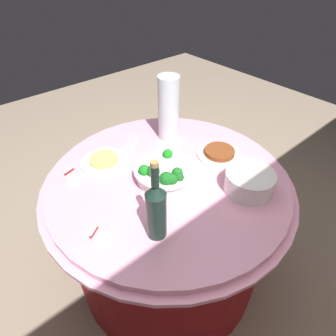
% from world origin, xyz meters
% --- Properties ---
extents(ground_plane, '(6.00, 6.00, 0.00)m').
position_xyz_m(ground_plane, '(0.00, 0.00, 0.00)').
color(ground_plane, gray).
extents(buffet_table, '(1.16, 1.16, 0.74)m').
position_xyz_m(buffet_table, '(0.00, 0.00, 0.38)').
color(buffet_table, maroon).
rests_on(buffet_table, ground_plane).
extents(broccoli_bowl, '(0.28, 0.28, 0.11)m').
position_xyz_m(broccoli_bowl, '(0.03, 0.01, 0.78)').
color(broccoli_bowl, white).
rests_on(broccoli_bowl, buffet_table).
extents(plate_stack, '(0.21, 0.21, 0.09)m').
position_xyz_m(plate_stack, '(-0.21, 0.29, 0.79)').
color(plate_stack, white).
rests_on(plate_stack, buffet_table).
extents(wine_bottle, '(0.07, 0.07, 0.34)m').
position_xyz_m(wine_bottle, '(0.24, 0.22, 0.87)').
color(wine_bottle, '#1A2E27').
rests_on(wine_bottle, buffet_table).
extents(decorative_fruit_vase, '(0.11, 0.11, 0.34)m').
position_xyz_m(decorative_fruit_vase, '(-0.23, -0.26, 0.90)').
color(decorative_fruit_vase, silver).
rests_on(decorative_fruit_vase, buffet_table).
extents(serving_tongs, '(0.15, 0.14, 0.01)m').
position_xyz_m(serving_tongs, '(-0.03, -0.34, 0.74)').
color(serving_tongs, silver).
rests_on(serving_tongs, buffet_table).
extents(food_plate_stir_fry, '(0.22, 0.22, 0.04)m').
position_xyz_m(food_plate_stir_fry, '(-0.30, 0.05, 0.75)').
color(food_plate_stir_fry, white).
rests_on(food_plate_stir_fry, buffet_table).
extents(food_plate_noodles, '(0.22, 0.22, 0.03)m').
position_xyz_m(food_plate_noodles, '(0.17, -0.28, 0.75)').
color(food_plate_noodles, white).
rests_on(food_plate_noodles, buffet_table).
extents(label_placard_front, '(0.05, 0.02, 0.05)m').
position_xyz_m(label_placard_front, '(0.35, -0.27, 0.77)').
color(label_placard_front, white).
rests_on(label_placard_front, buffet_table).
extents(label_placard_mid, '(0.05, 0.03, 0.05)m').
position_xyz_m(label_placard_mid, '(0.43, 0.10, 0.77)').
color(label_placard_mid, white).
rests_on(label_placard_mid, buffet_table).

